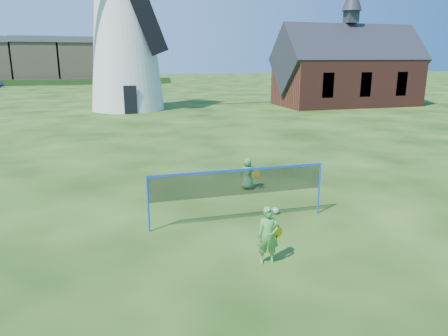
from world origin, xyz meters
TOP-DOWN VIEW (x-y plane):
  - ground at (0.00, 0.00)m, footprint 220.00×220.00m
  - windmill at (-0.73, 28.08)m, footprint 14.97×6.26m
  - chapel at (19.81, 26.08)m, footprint 13.57×6.58m
  - badminton_net at (0.50, 0.10)m, footprint 5.05×0.05m
  - player_girl at (0.38, -2.45)m, footprint 0.70×0.43m
  - player_boy at (1.78, 2.96)m, footprint 0.68×0.53m
  - play_ball at (1.75, 0.39)m, footprint 0.22×0.22m

SIDE VIEW (x-z plane):
  - ground at x=0.00m, z-range 0.00..0.00m
  - play_ball at x=1.75m, z-range 0.00..0.22m
  - player_boy at x=1.78m, z-range 0.00..1.13m
  - player_girl at x=0.38m, z-range 0.00..1.34m
  - badminton_net at x=0.50m, z-range 0.36..1.91m
  - chapel at x=19.81m, z-range -2.51..8.96m
  - windmill at x=-0.73m, z-range -3.20..16.37m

